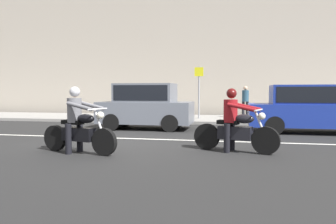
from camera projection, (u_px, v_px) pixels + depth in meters
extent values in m
plane|color=black|center=(120.00, 143.00, 9.61)|extent=(80.00, 80.00, 0.00)
cube|color=gray|center=(173.00, 119.00, 17.42)|extent=(40.00, 4.40, 0.14)
cube|color=#A89E8E|center=(183.00, 5.00, 20.34)|extent=(40.00, 1.40, 13.61)
cube|color=silver|center=(148.00, 139.00, 10.37)|extent=(18.00, 0.14, 0.01)
cylinder|color=black|center=(104.00, 142.00, 7.65)|extent=(0.65, 0.27, 0.64)
cylinder|color=black|center=(55.00, 138.00, 8.30)|extent=(0.65, 0.27, 0.64)
cylinder|color=silver|center=(100.00, 125.00, 7.68)|extent=(0.37, 0.14, 0.81)
cube|color=black|center=(79.00, 134.00, 7.97)|extent=(0.87, 0.47, 0.32)
ellipsoid|color=black|center=(86.00, 119.00, 7.85)|extent=(0.52, 0.35, 0.22)
cube|color=black|center=(73.00, 122.00, 8.03)|extent=(0.56, 0.36, 0.10)
cylinder|color=silver|center=(98.00, 109.00, 7.69)|extent=(0.21, 0.69, 0.04)
sphere|color=silver|center=(100.00, 115.00, 7.66)|extent=(0.17, 0.17, 0.17)
cylinder|color=silver|center=(74.00, 138.00, 8.25)|extent=(0.70, 0.24, 0.07)
cylinder|color=black|center=(68.00, 139.00, 7.86)|extent=(0.18, 0.18, 0.72)
cylinder|color=black|center=(80.00, 137.00, 8.22)|extent=(0.18, 0.18, 0.72)
cylinder|color=slate|center=(74.00, 110.00, 7.99)|extent=(0.41, 0.41, 0.58)
cylinder|color=slate|center=(79.00, 106.00, 7.63)|extent=(0.71, 0.26, 0.22)
cylinder|color=slate|center=(92.00, 106.00, 8.03)|extent=(0.71, 0.26, 0.22)
sphere|color=tan|center=(75.00, 93.00, 7.95)|extent=(0.20, 0.20, 0.20)
sphere|color=#B7B7BC|center=(75.00, 92.00, 7.95)|extent=(0.25, 0.25, 0.25)
cylinder|color=black|center=(266.00, 141.00, 7.78)|extent=(0.67, 0.31, 0.66)
cylinder|color=black|center=(207.00, 137.00, 8.49)|extent=(0.67, 0.31, 0.66)
cylinder|color=silver|center=(261.00, 125.00, 7.82)|extent=(0.36, 0.16, 0.77)
cube|color=black|center=(235.00, 133.00, 8.13)|extent=(0.86, 0.51, 0.32)
ellipsoid|color=black|center=(244.00, 119.00, 8.00)|extent=(0.53, 0.37, 0.22)
cube|color=black|center=(228.00, 122.00, 8.20)|extent=(0.57, 0.38, 0.10)
cylinder|color=silver|center=(258.00, 110.00, 7.83)|extent=(0.24, 0.68, 0.04)
sphere|color=silver|center=(262.00, 116.00, 7.80)|extent=(0.17, 0.17, 0.17)
cylinder|color=silver|center=(225.00, 136.00, 8.42)|extent=(0.69, 0.27, 0.07)
cylinder|color=black|center=(227.00, 138.00, 8.03)|extent=(0.19, 0.19, 0.70)
cylinder|color=black|center=(232.00, 136.00, 8.38)|extent=(0.19, 0.19, 0.70)
cylinder|color=maroon|center=(231.00, 111.00, 8.15)|extent=(0.42, 0.42, 0.56)
cylinder|color=maroon|center=(242.00, 107.00, 7.79)|extent=(0.69, 0.29, 0.22)
cylinder|color=maroon|center=(247.00, 107.00, 8.18)|extent=(0.69, 0.29, 0.22)
sphere|color=tan|center=(232.00, 95.00, 8.12)|extent=(0.20, 0.20, 0.20)
sphere|color=#510F0F|center=(232.00, 93.00, 8.12)|extent=(0.25, 0.25, 0.25)
cube|color=slate|center=(146.00, 112.00, 13.17)|extent=(3.67, 1.70, 0.84)
cube|color=slate|center=(146.00, 93.00, 13.12)|extent=(2.27, 1.56, 0.72)
cube|color=black|center=(146.00, 93.00, 13.12)|extent=(2.09, 1.59, 0.58)
cylinder|color=black|center=(174.00, 121.00, 12.96)|extent=(0.64, 1.76, 0.64)
cylinder|color=black|center=(119.00, 120.00, 13.42)|extent=(0.64, 1.76, 0.64)
cube|color=navy|center=(313.00, 115.00, 11.89)|extent=(4.49, 1.76, 0.80)
cube|color=navy|center=(307.00, 94.00, 11.89)|extent=(2.47, 1.62, 0.68)
cube|color=black|center=(307.00, 94.00, 11.89)|extent=(2.27, 1.65, 0.54)
cylinder|color=black|center=(272.00, 123.00, 12.19)|extent=(0.64, 1.82, 0.64)
cylinder|color=gray|center=(199.00, 93.00, 16.56)|extent=(0.08, 0.08, 2.58)
cube|color=yellow|center=(199.00, 72.00, 16.47)|extent=(0.44, 0.03, 0.44)
cylinder|color=black|center=(243.00, 110.00, 17.00)|extent=(0.14, 0.14, 0.84)
cylinder|color=black|center=(247.00, 110.00, 16.96)|extent=(0.14, 0.14, 0.84)
cylinder|color=#234256|center=(245.00, 96.00, 16.93)|extent=(0.34, 0.34, 0.58)
sphere|color=tan|center=(246.00, 88.00, 16.91)|extent=(0.21, 0.21, 0.21)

